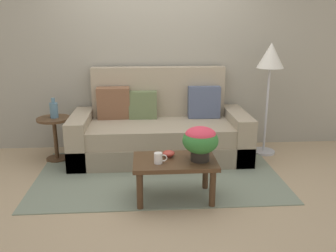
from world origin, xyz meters
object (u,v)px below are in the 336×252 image
(snack_bowl, at_px, (169,153))
(table_vase, at_px, (54,110))
(couch, at_px, (160,131))
(side_table, at_px, (55,131))
(floor_lamp, at_px, (270,64))
(coffee_mug, at_px, (159,158))
(coffee_table, at_px, (175,166))
(potted_plant, at_px, (200,140))

(snack_bowl, xyz_separation_m, table_vase, (-1.36, 1.09, 0.21))
(snack_bowl, bearing_deg, couch, 91.83)
(side_table, height_order, snack_bowl, side_table)
(floor_lamp, xyz_separation_m, table_vase, (-2.73, -0.06, -0.54))
(side_table, distance_m, coffee_mug, 1.77)
(couch, bearing_deg, coffee_table, -85.76)
(floor_lamp, bearing_deg, snack_bowl, -140.17)
(coffee_mug, bearing_deg, couch, 86.86)
(couch, relative_size, side_table, 4.01)
(coffee_table, relative_size, side_table, 1.45)
(side_table, bearing_deg, potted_plant, -35.70)
(coffee_mug, bearing_deg, coffee_table, 27.50)
(coffee_table, bearing_deg, snack_bowl, 123.80)
(snack_bowl, bearing_deg, coffee_table, -56.20)
(coffee_table, bearing_deg, couch, 94.24)
(snack_bowl, relative_size, table_vase, 0.49)
(coffee_mug, xyz_separation_m, table_vase, (-1.25, 1.25, 0.19))
(coffee_mug, bearing_deg, potted_plant, 6.83)
(potted_plant, bearing_deg, floor_lamp, 49.45)
(table_vase, bearing_deg, snack_bowl, -38.70)
(floor_lamp, bearing_deg, couch, -179.15)
(couch, relative_size, snack_bowl, 18.20)
(couch, height_order, table_vase, couch)
(floor_lamp, xyz_separation_m, potted_plant, (-1.08, -1.26, -0.58))
(couch, xyz_separation_m, floor_lamp, (1.41, 0.02, 0.86))
(coffee_table, bearing_deg, coffee_mug, -152.50)
(side_table, height_order, coffee_mug, side_table)
(coffee_table, height_order, potted_plant, potted_plant)
(side_table, height_order, potted_plant, potted_plant)
(potted_plant, height_order, coffee_mug, potted_plant)
(side_table, height_order, floor_lamp, floor_lamp)
(side_table, relative_size, table_vase, 2.23)
(potted_plant, distance_m, snack_bowl, 0.36)
(side_table, xyz_separation_m, potted_plant, (1.66, -1.19, 0.24))
(couch, relative_size, potted_plant, 6.47)
(side_table, bearing_deg, couch, 2.06)
(coffee_table, bearing_deg, table_vase, 140.39)
(floor_lamp, xyz_separation_m, snack_bowl, (-1.38, -1.15, -0.75))
(snack_bowl, bearing_deg, table_vase, 141.30)
(potted_plant, height_order, table_vase, table_vase)
(floor_lamp, height_order, table_vase, floor_lamp)
(coffee_table, distance_m, floor_lamp, 2.00)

